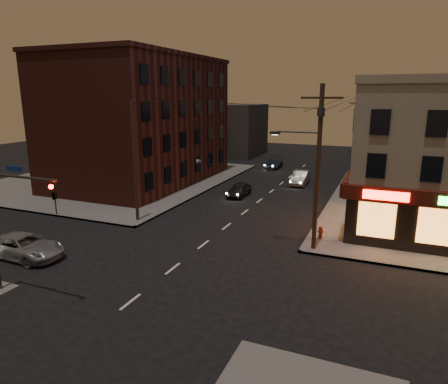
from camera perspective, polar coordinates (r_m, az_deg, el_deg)
The scene contains 15 objects.
ground at distance 23.03m, azimuth -7.35°, elevation -10.82°, with size 120.00×120.00×0.00m, color black.
sidewalk_nw at distance 47.78m, azimuth -14.78°, elevation 1.90°, with size 24.00×28.00×0.15m, color #514F4C.
brick_apartment at distance 44.87m, azimuth -11.68°, elevation 9.82°, with size 12.00×20.00×13.00m, color #4C1F18.
bg_building_ne_a at distance 56.46m, azimuth 26.07°, elevation 6.26°, with size 10.00×12.00×7.00m, color #3F3D3A.
bg_building_nw at distance 64.77m, azimuth 1.16°, elevation 8.88°, with size 9.00×10.00×8.00m, color #3F3D3A.
bg_building_ne_b at distance 70.36m, azimuth 23.85°, elevation 7.29°, with size 8.00×8.00×6.00m, color #3F3D3A.
utility_pole_main at distance 24.46m, azimuth 13.06°, elevation 4.53°, with size 4.20×0.44×10.00m.
utility_pole_far at distance 50.43m, azimuth 18.32°, elevation 7.53°, with size 0.26×0.26×9.00m, color #382619.
utility_pole_west at distance 30.52m, azimuth -12.65°, elevation 4.23°, with size 0.24×0.24×9.00m, color #382619.
traffic_signal at distance 21.15m, azimuth -28.84°, elevation -2.73°, with size 4.49×0.32×6.47m.
suv_cross at distance 26.86m, azimuth -26.62°, elevation -6.97°, with size 2.32×5.04×1.40m, color gray.
sedan_near at distance 38.27m, azimuth 2.19°, elevation 0.35°, with size 1.54×3.83×1.30m, color black.
sedan_mid at distance 44.18m, azimuth 10.85°, elevation 2.04°, with size 1.55×4.44×1.46m, color slate.
sedan_far at distance 53.47m, azimuth 7.19°, elevation 4.08°, with size 1.75×4.31×1.25m, color #1A2435.
fire_hydrant at distance 27.57m, azimuth 13.62°, elevation -5.54°, with size 0.36×0.36×0.83m.
Camera 1 is at (10.66, -18.04, 9.55)m, focal length 32.00 mm.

